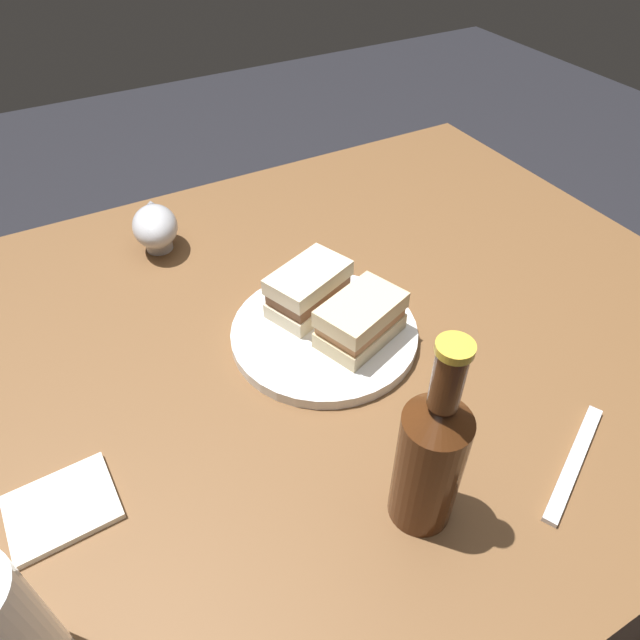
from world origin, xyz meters
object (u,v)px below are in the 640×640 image
Objects in this scene: plate at (324,333)px; sandwich_half_right at (309,289)px; gravy_boat at (155,226)px; sandwich_half_left at (361,320)px; napkin at (62,507)px; fork at (574,462)px; cider_bottle at (430,456)px.

sandwich_half_right reaches higher than plate.
plate is 2.16× the size of gravy_boat.
sandwich_half_right is at bearing 109.80° from sandwich_half_left.
plate is 1.96× the size of sandwich_half_left.
plate is at bearing -66.87° from gravy_boat.
napkin is at bearing -171.92° from sandwich_half_left.
gravy_boat is at bearing 60.67° from napkin.
sandwich_half_right is 0.41m from napkin.
fork is at bearing -67.74° from sandwich_half_left.
napkin is (-0.24, -0.42, -0.04)m from gravy_boat.
plate is at bearing 14.32° from napkin.
fork is at bearing -11.95° from cider_bottle.
fork is at bearing -65.84° from gravy_boat.
cider_bottle is 2.26× the size of napkin.
sandwich_half_right reaches higher than napkin.
napkin is (-0.41, -0.06, -0.04)m from sandwich_half_left.
cider_bottle is 1.38× the size of fork.
napkin is (-0.33, 0.18, -0.09)m from cider_bottle.
cider_bottle is at bearing -97.26° from sandwich_half_right.
sandwich_half_left is 1.21× the size of napkin.
sandwich_half_left is 0.26m from cider_bottle.
sandwich_half_right is at bearing -62.62° from gravy_boat.
gravy_boat is at bearing 113.13° from plate.
sandwich_half_left is at bearing 8.08° from napkin.
cider_bottle is at bearing -80.63° from gravy_boat.
plate is 1.44× the size of fork.
gravy_boat is 1.09× the size of napkin.
sandwich_half_left is 1.00× the size of sandwich_half_right.
sandwich_half_right is at bearing -95.20° from fork.
gravy_boat is at bearing -92.71° from fork.
gravy_boat is (-0.14, 0.32, 0.04)m from plate.
napkin is 0.57m from fork.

